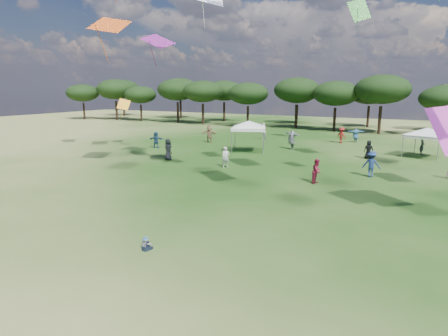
{
  "coord_description": "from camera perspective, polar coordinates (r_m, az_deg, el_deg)",
  "views": [
    {
      "loc": [
        7.95,
        -8.34,
        5.85
      ],
      "look_at": [
        0.44,
        6.0,
        2.38
      ],
      "focal_mm": 30.0,
      "sensor_mm": 36.0,
      "label": 1
    }
  ],
  "objects": [
    {
      "name": "tree_line",
      "position": [
        56.03,
        22.36,
        10.77
      ],
      "size": [
        108.78,
        17.63,
        7.77
      ],
      "color": "black",
      "rests_on": "ground"
    },
    {
      "name": "ground",
      "position": [
        12.92,
        -14.74,
        -15.24
      ],
      "size": [
        140.0,
        140.0,
        0.0
      ],
      "primitive_type": "plane",
      "color": "#244916",
      "rests_on": "ground"
    },
    {
      "name": "toddler",
      "position": [
        14.28,
        -11.78,
        -11.33
      ],
      "size": [
        0.37,
        0.4,
        0.52
      ],
      "rotation": [
        0.0,
        0.0,
        -0.16
      ],
      "color": "black",
      "rests_on": "ground"
    },
    {
      "name": "festival_crowd",
      "position": [
        35.54,
        11.14,
        3.83
      ],
      "size": [
        31.02,
        20.98,
        1.92
      ],
      "color": "black",
      "rests_on": "ground"
    },
    {
      "name": "tent_right",
      "position": [
        36.19,
        28.64,
        5.23
      ],
      "size": [
        5.68,
        5.68,
        2.87
      ],
      "rotation": [
        0.0,
        0.0,
        -0.34
      ],
      "color": "gray",
      "rests_on": "ground"
    },
    {
      "name": "tent_left",
      "position": [
        34.67,
        3.79,
        6.99
      ],
      "size": [
        5.7,
        5.7,
        3.2
      ],
      "rotation": [
        0.0,
        0.0,
        0.35
      ],
      "color": "gray",
      "rests_on": "ground"
    }
  ]
}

